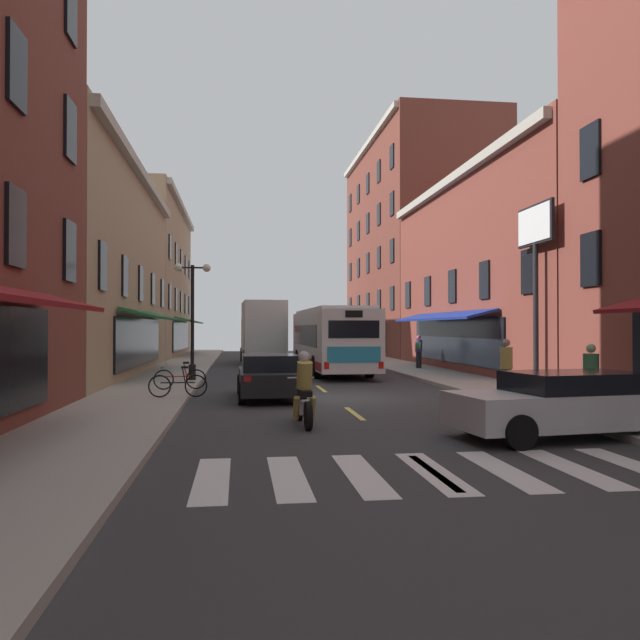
% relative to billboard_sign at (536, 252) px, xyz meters
% --- Properties ---
extents(ground_plane, '(34.80, 80.00, 0.10)m').
position_rel_billboard_sign_xyz_m(ground_plane, '(-7.05, -0.83, -4.80)').
color(ground_plane, '#333335').
extents(lane_centre_dashes, '(0.14, 73.90, 0.01)m').
position_rel_billboard_sign_xyz_m(lane_centre_dashes, '(-7.05, -1.08, -4.74)').
color(lane_centre_dashes, '#DBCC4C').
rests_on(lane_centre_dashes, ground).
extents(crosswalk_near, '(7.10, 2.80, 0.01)m').
position_rel_billboard_sign_xyz_m(crosswalk_near, '(-7.05, -10.83, -4.74)').
color(crosswalk_near, silver).
rests_on(crosswalk_near, ground).
extents(sidewalk_left, '(3.00, 80.00, 0.14)m').
position_rel_billboard_sign_xyz_m(sidewalk_left, '(-12.95, -0.83, -4.68)').
color(sidewalk_left, '#A39E93').
rests_on(sidewalk_left, ground).
extents(sidewalk_right, '(3.00, 80.00, 0.14)m').
position_rel_billboard_sign_xyz_m(sidewalk_right, '(-1.15, -0.83, -4.68)').
color(sidewalk_right, '#A39E93').
rests_on(sidewalk_right, ground).
extents(billboard_sign, '(0.40, 2.42, 6.23)m').
position_rel_billboard_sign_xyz_m(billboard_sign, '(0.00, 0.00, 0.00)').
color(billboard_sign, black).
rests_on(billboard_sign, sidewalk_right).
extents(transit_bus, '(2.75, 11.36, 3.09)m').
position_rel_billboard_sign_xyz_m(transit_bus, '(-5.54, 9.97, -3.12)').
color(transit_bus, silver).
rests_on(transit_bus, ground).
extents(box_truck, '(2.66, 7.44, 3.75)m').
position_rel_billboard_sign_xyz_m(box_truck, '(-8.55, 18.20, -2.79)').
color(box_truck, white).
rests_on(box_truck, ground).
extents(sedan_near, '(1.97, 4.30, 1.36)m').
position_rel_billboard_sign_xyz_m(sedan_near, '(-9.04, -0.71, -4.05)').
color(sedan_near, black).
rests_on(sedan_near, ground).
extents(sedan_mid, '(4.79, 2.41, 1.30)m').
position_rel_billboard_sign_xyz_m(sedan_mid, '(-3.49, -8.32, -4.07)').
color(sedan_mid, silver).
rests_on(sedan_mid, ground).
extents(motorcycle_rider, '(0.62, 2.07, 1.66)m').
position_rel_billboard_sign_xyz_m(motorcycle_rider, '(-8.53, -6.09, -4.04)').
color(motorcycle_rider, black).
rests_on(motorcycle_rider, ground).
extents(bicycle_near, '(1.71, 0.48, 0.91)m').
position_rel_billboard_sign_xyz_m(bicycle_near, '(-11.90, 1.16, -4.24)').
color(bicycle_near, black).
rests_on(bicycle_near, sidewalk_left).
extents(bicycle_mid, '(1.71, 0.48, 0.91)m').
position_rel_billboard_sign_xyz_m(bicycle_mid, '(-11.74, -1.25, -4.24)').
color(bicycle_mid, black).
rests_on(bicycle_mid, sidewalk_left).
extents(pedestrian_near, '(0.42, 0.53, 1.67)m').
position_rel_billboard_sign_xyz_m(pedestrian_near, '(-0.93, 10.69, -3.73)').
color(pedestrian_near, black).
rests_on(pedestrian_near, sidewalk_right).
extents(pedestrian_mid, '(0.36, 0.36, 1.71)m').
position_rel_billboard_sign_xyz_m(pedestrian_mid, '(-2.13, -2.42, -3.72)').
color(pedestrian_mid, black).
rests_on(pedestrian_mid, sidewalk_right).
extents(pedestrian_far, '(0.36, 0.36, 1.66)m').
position_rel_billboard_sign_xyz_m(pedestrian_far, '(-1.66, -6.09, -3.75)').
color(pedestrian_far, '#4C4C51').
rests_on(pedestrian_far, sidewalk_right).
extents(street_lamp_twin, '(1.42, 0.32, 4.57)m').
position_rel_billboard_sign_xyz_m(street_lamp_twin, '(-11.79, 4.98, -2.05)').
color(street_lamp_twin, black).
rests_on(street_lamp_twin, sidewalk_left).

